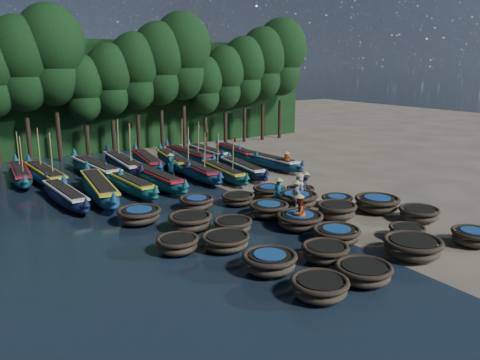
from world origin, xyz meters
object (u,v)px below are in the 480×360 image
coracle_10 (178,244)px  fisherman_0 (300,187)px  coracle_8 (407,232)px  long_boat_1 (65,195)px  coracle_22 (238,199)px  coracle_5 (270,262)px  coracle_1 (320,287)px  long_boat_3 (129,184)px  coracle_12 (300,220)px  fisherman_3 (305,186)px  coracle_18 (296,199)px  coracle_21 (197,202)px  long_boat_7 (242,168)px  long_boat_13 (147,161)px  coracle_11 (226,241)px  coracle_14 (377,203)px  long_boat_12 (123,164)px  long_boat_16 (207,153)px  long_boat_14 (173,161)px  coracle_23 (269,191)px  coracle_3 (413,247)px  coracle_6 (325,252)px  long_boat_9 (20,174)px  long_boat_6 (223,172)px  coracle_15 (190,221)px  long_boat_4 (156,178)px  fisherman_5 (171,166)px  fisherman_2 (299,212)px  coracle_13 (337,210)px  long_boat_2 (99,188)px  coracle_4 (473,236)px  long_boat_11 (96,169)px  fisherman_1 (279,193)px  coracle_2 (364,272)px  long_boat_17 (236,152)px  coracle_7 (336,234)px  long_boat_8 (269,161)px  fisherman_6 (287,162)px  fisherman_4 (296,197)px  long_boat_5 (194,170)px  coracle_17 (269,209)px

coracle_10 → fisherman_0: size_ratio=1.15×
coracle_8 → long_boat_1: 18.77m
coracle_22 → coracle_5: bearing=-114.9°
coracle_1 → long_boat_3: bearing=92.4°
coracle_12 → fisherman_3: 5.14m
coracle_5 → coracle_18: coracle_18 is taller
coracle_21 → long_boat_7: long_boat_7 is taller
long_boat_13 → coracle_11: bearing=-92.9°
coracle_14 → long_boat_1: (-14.06, 10.85, 0.03)m
long_boat_12 → long_boat_16: bearing=9.6°
long_boat_14 → coracle_23: bearing=-74.6°
coracle_5 → long_boat_14: (4.91, 19.35, 0.10)m
coracle_3 → coracle_6: coracle_3 is taller
long_boat_9 → long_boat_6: bearing=-26.2°
coracle_15 → long_boat_1: (-4.07, 7.93, 0.05)m
long_boat_4 → fisherman_5: size_ratio=4.40×
fisherman_2 → coracle_13: bearing=169.5°
coracle_14 → long_boat_13: (-6.41, 17.36, 0.08)m
coracle_10 → long_boat_1: size_ratio=0.28×
coracle_18 → long_boat_2: (-8.77, 8.04, 0.12)m
coracle_12 → coracle_4: bearing=-48.4°
long_boat_11 → fisherman_1: size_ratio=4.60×
coracle_2 → long_boat_17: bearing=69.1°
coracle_7 → long_boat_12: bearing=99.6°
coracle_12 → coracle_7: bearing=-85.2°
long_boat_8 → long_boat_16: bearing=106.1°
coracle_18 → fisherman_5: (-2.98, 10.32, 0.40)m
coracle_18 → fisherman_3: size_ratio=1.33×
coracle_7 → long_boat_6: size_ratio=0.36×
coracle_7 → fisherman_1: size_ratio=1.35×
coracle_1 → fisherman_6: fisherman_6 is taller
coracle_18 → long_boat_14: 13.41m
coracle_7 → long_boat_14: bearing=88.4°
coracle_13 → fisherman_4: bearing=120.8°
long_boat_6 → fisherman_4: bearing=-89.1°
long_boat_11 → coracle_18: bearing=-66.7°
coracle_22 → fisherman_5: (-0.50, 8.06, 0.53)m
fisherman_0 → fisherman_1: size_ratio=0.96×
coracle_3 → coracle_13: coracle_13 is taller
long_boat_5 → long_boat_11: long_boat_5 is taller
long_boat_9 → fisherman_5: bearing=-23.6°
long_boat_6 → long_boat_7: size_ratio=0.97×
coracle_4 → coracle_5: 9.74m
coracle_5 → coracle_12: 5.28m
long_boat_13 → coracle_17: bearing=-78.6°
coracle_6 → long_boat_6: size_ratio=0.30×
coracle_4 → long_boat_7: bearing=94.3°
long_boat_2 → long_boat_5: bearing=17.0°
long_boat_1 → long_boat_8: size_ratio=0.98×
long_boat_4 → fisherman_2: fisherman_2 is taller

